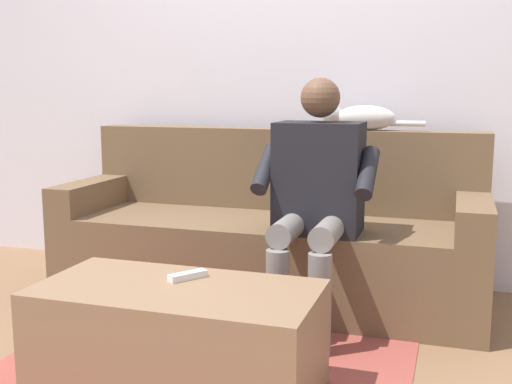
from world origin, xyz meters
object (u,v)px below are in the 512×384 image
at_px(cat_on_backrest, 359,117).
at_px(remote_white, 189,276).
at_px(person_solo_seated, 316,190).
at_px(couch, 269,240).
at_px(coffee_table, 178,341).

distance_m(cat_on_backrest, remote_white, 1.46).
distance_m(person_solo_seated, remote_white, 0.81).
distance_m(couch, cat_on_backrest, 0.81).
xyz_separation_m(person_solo_seated, remote_white, (0.32, 0.70, -0.23)).
height_order(cat_on_backrest, remote_white, cat_on_backrest).
bearing_deg(coffee_table, person_solo_seated, -112.03).
height_order(couch, remote_white, couch).
height_order(coffee_table, person_solo_seated, person_solo_seated).
xyz_separation_m(coffee_table, person_solo_seated, (-0.32, -0.80, 0.45)).
bearing_deg(coffee_table, couch, -90.00).
xyz_separation_m(coffee_table, cat_on_backrest, (-0.42, -1.39, 0.75)).
distance_m(couch, remote_white, 1.06).
xyz_separation_m(couch, coffee_table, (0.00, 1.15, -0.10)).
relative_size(couch, coffee_table, 2.18).
bearing_deg(couch, person_solo_seated, 132.69).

